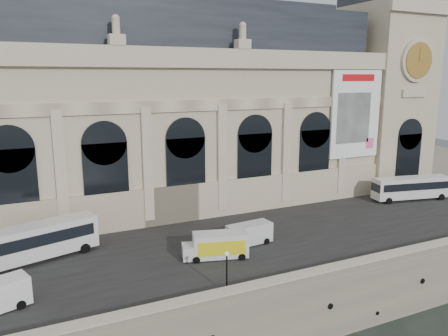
# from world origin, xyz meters

# --- Properties ---
(quay) EXTENTS (160.00, 70.00, 6.00)m
(quay) POSITION_xyz_m (0.00, 35.00, 3.00)
(quay) COLOR gray
(quay) RESTS_ON ground
(street) EXTENTS (160.00, 24.00, 0.06)m
(street) POSITION_xyz_m (0.00, 14.00, 6.03)
(street) COLOR #2D2D2D
(street) RESTS_ON quay
(parapet) EXTENTS (160.00, 1.40, 1.21)m
(parapet) POSITION_xyz_m (0.00, 0.60, 6.62)
(parapet) COLOR gray
(parapet) RESTS_ON quay
(museum) EXTENTS (69.00, 18.70, 29.10)m
(museum) POSITION_xyz_m (-5.98, 30.86, 19.72)
(museum) COLOR #B6AA8C
(museum) RESTS_ON quay
(clock_pavilion) EXTENTS (13.00, 14.72, 36.70)m
(clock_pavilion) POSITION_xyz_m (34.00, 27.93, 23.42)
(clock_pavilion) COLOR #B6AA8C
(clock_pavilion) RESTS_ON quay
(bus_left) EXTENTS (13.29, 6.25, 3.85)m
(bus_left) POSITION_xyz_m (-22.60, 16.59, 8.16)
(bus_left) COLOR silver
(bus_left) RESTS_ON quay
(bus_right) EXTENTS (12.41, 4.92, 3.58)m
(bus_right) POSITION_xyz_m (30.52, 16.81, 8.01)
(bus_right) COLOR silver
(bus_right) RESTS_ON quay
(van_c) EXTENTS (5.57, 2.65, 2.40)m
(van_c) POSITION_xyz_m (-0.75, 11.38, 7.23)
(van_c) COLOR silver
(van_c) RESTS_ON quay
(box_truck) EXTENTS (7.10, 3.89, 2.73)m
(box_truck) POSITION_xyz_m (-5.30, 9.52, 7.37)
(box_truck) COLOR silver
(box_truck) RESTS_ON quay
(lamp_right) EXTENTS (0.40, 0.40, 3.92)m
(lamp_right) POSITION_xyz_m (-7.67, 2.15, 7.95)
(lamp_right) COLOR black
(lamp_right) RESTS_ON quay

